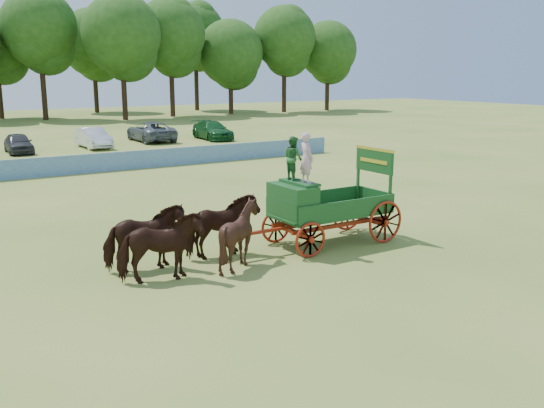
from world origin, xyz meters
The scene contains 8 objects.
ground centered at (0.00, 0.00, 0.00)m, with size 160.00×160.00×0.00m, color #9E9547.
horse_lead_left centered at (-7.75, -0.74, 0.94)m, with size 1.01×2.22×1.88m, color black.
horse_lead_right centered at (-7.75, 0.36, 0.94)m, with size 1.01×2.22×1.88m, color black.
horse_wheel_left centered at (-5.35, -0.74, 0.94)m, with size 1.52×1.71×1.88m, color black.
horse_wheel_right centered at (-5.35, 0.36, 0.94)m, with size 1.01×2.22×1.88m, color black.
farm_dray centered at (-2.36, -0.18, 1.55)m, with size 6.00×2.00×3.68m.
sponsor_banner centered at (-1.00, 18.00, 0.53)m, with size 26.00×0.08×1.05m, color #1B4D96.
parked_cars centered at (-6.74, 29.99, 0.74)m, with size 37.54×7.37×1.57m.
Camera 1 is at (-13.49, -15.19, 5.45)m, focal length 40.00 mm.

